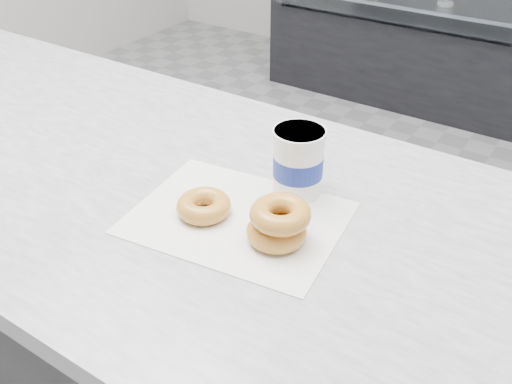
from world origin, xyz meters
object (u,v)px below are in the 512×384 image
at_px(display_case, 487,23).
at_px(coffee_cup, 298,162).
at_px(donut_single, 204,206).
at_px(counter, 162,335).
at_px(donut_stack, 278,223).

relative_size(display_case, coffee_cup, 19.58).
xyz_separation_m(display_case, donut_single, (0.19, -2.77, 0.43)).
relative_size(display_case, donut_single, 26.18).
bearing_deg(donut_single, display_case, 93.92).
xyz_separation_m(counter, coffee_cup, (0.28, 0.10, 0.51)).
height_order(donut_stack, coffee_cup, coffee_cup).
distance_m(donut_single, donut_stack, 0.14).
xyz_separation_m(counter, donut_stack, (0.33, -0.04, 0.48)).
bearing_deg(coffee_cup, donut_single, -116.90).
bearing_deg(donut_stack, donut_single, -176.63).
xyz_separation_m(display_case, donut_stack, (0.33, -2.76, 0.44)).
bearing_deg(donut_stack, display_case, 96.80).
height_order(counter, display_case, display_case).
distance_m(display_case, coffee_cup, 2.68).
relative_size(donut_single, coffee_cup, 0.75).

